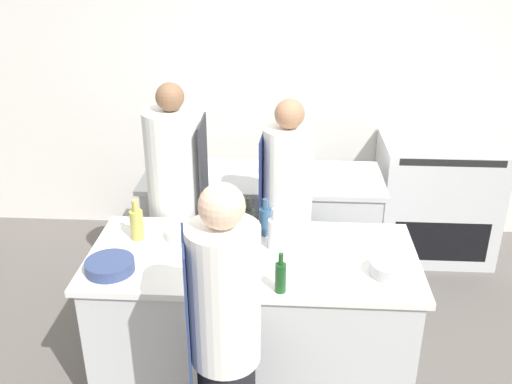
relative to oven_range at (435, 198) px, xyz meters
name	(u,v)px	position (x,y,z in m)	size (l,w,h in m)	color
ground_plane	(253,374)	(-1.51, -1.71, -0.52)	(16.00, 16.00, 0.00)	#605B56
wall_back	(268,86)	(-1.51, 0.42, 0.88)	(8.00, 0.06, 2.80)	silver
prep_counter	(253,317)	(-1.51, -1.71, -0.06)	(1.97, 0.88, 0.92)	silver
pass_counter	(262,227)	(-1.51, -0.51, -0.06)	(1.89, 0.71, 0.92)	silver
oven_range	(435,198)	(0.00, 0.00, 0.00)	(0.99, 0.73, 1.05)	silver
chef_at_prep_near	(225,344)	(-1.59, -2.46, 0.34)	(0.38, 0.37, 1.71)	black
chef_at_stove	(177,207)	(-2.09, -1.04, 0.37)	(0.41, 0.39, 1.79)	black
chef_at_pass_far	(286,218)	(-1.31, -1.11, 0.34)	(0.36, 0.34, 1.71)	black
bottle_olive_oil	(265,220)	(-1.44, -1.45, 0.50)	(0.08, 0.08, 0.25)	#2D5175
bottle_vinegar	(281,277)	(-1.33, -2.08, 0.49)	(0.06, 0.06, 0.23)	#19471E
bottle_wine	(225,241)	(-1.66, -1.75, 0.51)	(0.08, 0.08, 0.27)	#5B2319
bottle_cooking_oil	(249,223)	(-1.54, -1.52, 0.51)	(0.08, 0.08, 0.28)	black
bottle_sauce	(137,224)	(-2.24, -1.56, 0.51)	(0.08, 0.08, 0.26)	#B2A84C
bottle_water	(275,233)	(-1.38, -1.63, 0.51)	(0.08, 0.08, 0.27)	silver
bowl_mixing_large	(186,234)	(-1.94, -1.54, 0.43)	(0.25, 0.25, 0.06)	white
bowl_prep_small	(390,268)	(-0.72, -1.88, 0.44)	(0.23, 0.23, 0.08)	#B7BABC
bowl_ceramic_blue	(110,266)	(-2.30, -1.94, 0.43)	(0.28, 0.28, 0.07)	navy
cup	(254,255)	(-1.49, -1.79, 0.45)	(0.09, 0.09, 0.09)	white
stockpot	(287,166)	(-1.31, -0.52, 0.49)	(0.26, 0.26, 0.18)	silver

